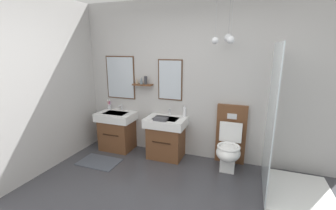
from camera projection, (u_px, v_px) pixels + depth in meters
wall_back at (197, 81)px, 3.80m from camera, size 4.42×0.64×2.68m
bath_mat at (99, 162)px, 3.82m from camera, size 0.68×0.44×0.01m
vanity_sink_left at (117, 130)px, 4.27m from camera, size 0.69×0.50×0.72m
tap_on_left_sink at (121, 107)px, 4.34m from camera, size 0.03×0.13×0.11m
vanity_sink_right at (166, 136)px, 3.94m from camera, size 0.69×0.50×0.72m
tap_on_right_sink at (170, 111)px, 4.01m from camera, size 0.03×0.13×0.11m
toilet at (229, 145)px, 3.59m from camera, size 0.48×0.62×1.00m
toothbrush_cup at (109, 106)px, 4.42m from camera, size 0.07×0.07×0.20m
soap_dispenser at (184, 112)px, 3.91m from camera, size 0.06×0.06×0.20m
folded_hand_towel at (161, 119)px, 3.73m from camera, size 0.22×0.16×0.04m
shower_tray at (286, 163)px, 2.92m from camera, size 0.86×1.01×1.95m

